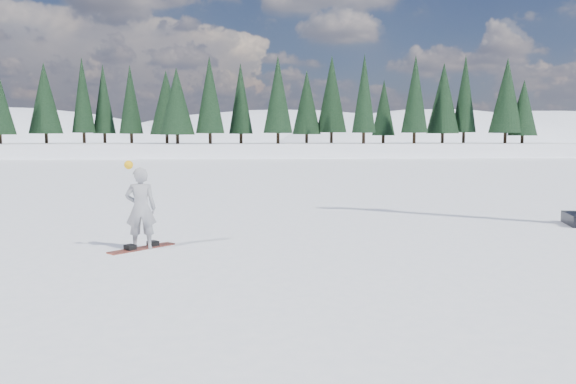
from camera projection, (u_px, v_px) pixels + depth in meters
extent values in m
cube|color=white|center=(203.00, 165.00, 65.34)|extent=(90.00, 14.00, 5.00)
ellipsoid|color=white|center=(5.00, 187.00, 175.30)|extent=(143.00, 110.00, 49.50)
ellipsoid|color=white|center=(285.00, 181.00, 212.09)|extent=(182.00, 140.00, 53.20)
ellipsoid|color=white|center=(534.00, 181.00, 204.05)|extent=(156.00, 120.00, 50.40)
ellipsoid|color=white|center=(432.00, 186.00, 165.34)|extent=(117.00, 90.00, 45.00)
cone|color=black|center=(10.00, 110.00, 63.07)|extent=(3.20, 3.20, 7.50)
cone|color=black|center=(40.00, 110.00, 63.32)|extent=(3.20, 3.20, 7.50)
cone|color=black|center=(70.00, 110.00, 63.58)|extent=(3.20, 3.20, 7.50)
cone|color=black|center=(100.00, 110.00, 63.83)|extent=(3.20, 3.20, 7.50)
cone|color=black|center=(130.00, 111.00, 64.08)|extent=(3.20, 3.20, 7.50)
cone|color=black|center=(159.00, 111.00, 64.34)|extent=(3.20, 3.20, 7.50)
cone|color=black|center=(188.00, 111.00, 64.59)|extent=(3.20, 3.20, 7.50)
cone|color=black|center=(217.00, 111.00, 64.85)|extent=(3.20, 3.20, 7.50)
cone|color=black|center=(246.00, 111.00, 65.10)|extent=(3.20, 3.20, 7.50)
cone|color=black|center=(274.00, 111.00, 65.35)|extent=(3.20, 3.20, 7.50)
cone|color=black|center=(302.00, 111.00, 65.61)|extent=(3.20, 3.20, 7.50)
cone|color=black|center=(330.00, 111.00, 65.86)|extent=(3.20, 3.20, 7.50)
cone|color=black|center=(358.00, 111.00, 66.12)|extent=(3.20, 3.20, 7.50)
cone|color=black|center=(385.00, 111.00, 66.37)|extent=(3.20, 3.20, 7.50)
cone|color=black|center=(413.00, 112.00, 66.63)|extent=(3.20, 3.20, 7.50)
cone|color=black|center=(440.00, 112.00, 66.88)|extent=(3.20, 3.20, 7.50)
cone|color=black|center=(467.00, 112.00, 67.13)|extent=(3.20, 3.20, 7.50)
cone|color=black|center=(493.00, 112.00, 67.39)|extent=(3.20, 3.20, 7.50)
cone|color=black|center=(520.00, 112.00, 67.64)|extent=(3.20, 3.20, 7.50)
imported|color=#9D9DA2|center=(141.00, 208.00, 11.71)|extent=(0.66, 0.47, 1.72)
sphere|color=#FFB20D|center=(129.00, 165.00, 11.48)|extent=(0.18, 0.18, 0.18)
cube|color=#9A3721|center=(142.00, 248.00, 11.79)|extent=(1.27, 1.24, 0.03)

